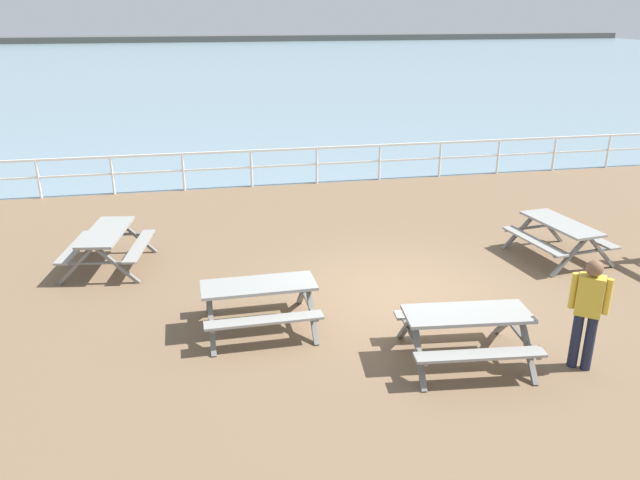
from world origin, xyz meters
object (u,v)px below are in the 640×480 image
(picnic_table_mid_centre, at_px, (107,240))
(picnic_table_far_right, at_px, (259,295))
(picnic_table_near_left, at_px, (560,231))
(picnic_table_far_left, at_px, (466,324))
(visitor, at_px, (588,308))

(picnic_table_mid_centre, relative_size, picnic_table_far_right, 1.11)
(picnic_table_near_left, distance_m, picnic_table_far_left, 4.85)
(picnic_table_near_left, distance_m, picnic_table_mid_centre, 9.10)
(picnic_table_mid_centre, distance_m, picnic_table_far_right, 4.06)
(picnic_table_near_left, height_order, visitor, visitor)
(picnic_table_near_left, relative_size, picnic_table_mid_centre, 0.98)
(picnic_table_far_left, distance_m, visitor, 1.66)
(picnic_table_far_right, bearing_deg, visitor, -26.60)
(picnic_table_far_right, xyz_separation_m, visitor, (4.36, -2.10, 0.36))
(picnic_table_mid_centre, height_order, visitor, visitor)
(picnic_table_far_right, bearing_deg, picnic_table_mid_centre, 129.88)
(picnic_table_far_right, bearing_deg, picnic_table_far_left, -30.01)
(picnic_table_near_left, relative_size, visitor, 1.19)
(picnic_table_mid_centre, bearing_deg, picnic_table_far_right, -130.22)
(picnic_table_near_left, relative_size, picnic_table_far_left, 1.02)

